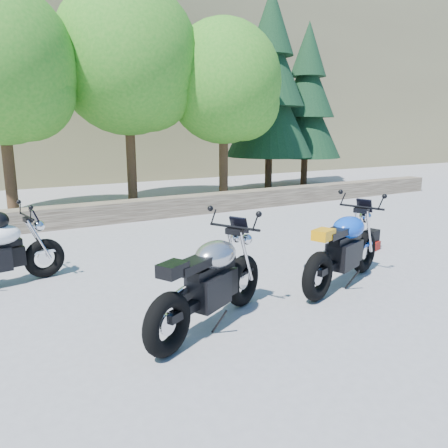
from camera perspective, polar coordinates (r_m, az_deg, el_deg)
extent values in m
plane|color=gray|center=(6.44, 2.89, -8.41)|extent=(90.00, 90.00, 0.00)
cube|color=#44392D|center=(11.24, -12.35, 1.72)|extent=(22.00, 0.55, 0.50)
cube|color=#726647|center=(34.05, -20.07, 20.59)|extent=(80.00, 30.00, 15.00)
cylinder|color=#382314|center=(12.31, -26.35, 7.57)|extent=(0.28, 0.28, 3.02)
sphere|color=#257B1B|center=(12.05, -24.57, 15.39)|extent=(2.38, 2.38, 2.38)
cylinder|color=#382314|center=(13.31, -12.08, 9.58)|extent=(0.28, 0.28, 3.36)
sphere|color=#257B1B|center=(13.43, -12.60, 20.37)|extent=(4.08, 4.08, 4.08)
sphere|color=#257B1B|center=(13.23, -9.87, 17.46)|extent=(2.64, 2.64, 2.64)
cylinder|color=#382314|center=(13.90, -0.07, 9.04)|extent=(0.28, 0.28, 2.91)
sphere|color=#257B1B|center=(13.94, -0.07, 18.04)|extent=(3.54, 3.54, 3.54)
sphere|color=#257B1B|center=(13.89, 2.42, 15.46)|extent=(2.29, 2.29, 2.29)
cylinder|color=#382314|center=(16.33, 5.85, 8.17)|extent=(0.26, 0.26, 2.16)
cone|color=black|center=(16.30, 6.00, 14.49)|extent=(3.17, 3.17, 3.24)
cone|color=black|center=(16.43, 6.13, 20.02)|extent=(2.45, 2.45, 2.88)
cone|color=black|center=(16.68, 6.26, 24.93)|extent=(1.58, 1.58, 2.30)
cylinder|color=#382314|center=(18.16, 10.46, 8.08)|extent=(0.26, 0.26, 1.92)
cone|color=black|center=(18.11, 10.66, 13.13)|extent=(2.82, 2.82, 2.88)
cone|color=black|center=(18.19, 10.85, 17.57)|extent=(2.18, 2.18, 2.56)
cone|color=black|center=(18.35, 11.02, 21.55)|extent=(1.41, 1.41, 2.05)
torus|color=black|center=(5.75, 2.45, -7.38)|extent=(0.68, 0.47, 0.68)
torus|color=black|center=(4.58, -7.41, -12.86)|extent=(0.68, 0.47, 0.68)
cylinder|color=silver|center=(5.75, 2.45, -7.38)|extent=(0.23, 0.15, 0.23)
cylinder|color=silver|center=(4.58, -7.41, -12.86)|extent=(0.23, 0.15, 0.23)
cube|color=black|center=(5.08, -2.03, -8.59)|extent=(0.60, 0.52, 0.38)
cube|color=black|center=(5.06, -1.57, -5.85)|extent=(0.74, 0.50, 0.11)
ellipsoid|color=#A4A4A8|center=(5.07, -1.11, -4.03)|extent=(0.74, 0.65, 0.32)
cube|color=black|center=(4.71, -4.26, -5.39)|extent=(0.58, 0.46, 0.10)
cube|color=black|center=(4.45, -6.73, -5.92)|extent=(0.36, 0.33, 0.14)
cylinder|color=black|center=(5.36, 1.39, -0.41)|extent=(0.36, 0.64, 0.03)
sphere|color=silver|center=(5.55, 2.29, -1.90)|extent=(0.19, 0.19, 0.19)
torus|color=black|center=(7.36, -22.39, -4.15)|extent=(0.64, 0.26, 0.62)
cylinder|color=silver|center=(7.36, -22.39, -4.15)|extent=(0.22, 0.07, 0.21)
ellipsoid|color=white|center=(7.11, -27.15, -1.28)|extent=(0.61, 0.46, 0.29)
cylinder|color=black|center=(7.15, -24.32, 0.89)|extent=(0.14, 0.63, 0.03)
sphere|color=silver|center=(7.22, -23.02, -0.22)|extent=(0.17, 0.17, 0.17)
torus|color=black|center=(7.37, 17.78, -3.47)|extent=(0.70, 0.40, 0.69)
torus|color=black|center=(6.03, 12.13, -6.70)|extent=(0.70, 0.40, 0.69)
cylinder|color=silver|center=(7.37, 17.78, -3.47)|extent=(0.24, 0.12, 0.24)
cylinder|color=silver|center=(6.03, 12.13, -6.70)|extent=(0.24, 0.12, 0.24)
cube|color=black|center=(6.64, 15.23, -3.92)|extent=(0.59, 0.48, 0.39)
cube|color=black|center=(6.64, 15.62, -1.82)|extent=(0.76, 0.42, 0.11)
ellipsoid|color=#0C41C1|center=(6.67, 15.96, -0.44)|extent=(0.72, 0.60, 0.33)
cube|color=black|center=(6.25, 14.19, -1.19)|extent=(0.58, 0.41, 0.10)
cube|color=orange|center=(5.96, 12.86, -1.36)|extent=(0.36, 0.31, 0.14)
cylinder|color=black|center=(7.01, 17.52, 2.13)|extent=(0.28, 0.67, 0.03)
sphere|color=silver|center=(7.20, 17.95, 0.88)|extent=(0.19, 0.19, 0.19)
cube|color=black|center=(8.85, 18.71, -1.94)|extent=(0.33, 0.27, 0.38)
cube|color=maroon|center=(8.83, 19.37, -2.72)|extent=(0.22, 0.10, 0.16)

